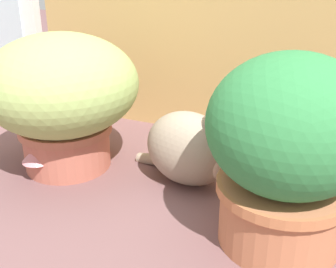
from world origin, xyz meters
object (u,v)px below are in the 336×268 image
at_px(grass_planter, 62,94).
at_px(leafy_planter, 288,148).
at_px(cat, 193,146).
at_px(mushroom_ornament_pink, 37,156).

relative_size(grass_planter, leafy_planter, 1.03).
height_order(grass_planter, cat, grass_planter).
bearing_deg(cat, mushroom_ornament_pink, -159.76).
distance_m(grass_planter, cat, 0.42).
relative_size(grass_planter, mushroom_ornament_pink, 4.26).
bearing_deg(cat, grass_planter, -173.23).
bearing_deg(mushroom_ornament_pink, grass_planter, 76.39).
bearing_deg(grass_planter, leafy_planter, -10.05).
height_order(cat, mushroom_ornament_pink, cat).
height_order(leafy_planter, cat, leafy_planter).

